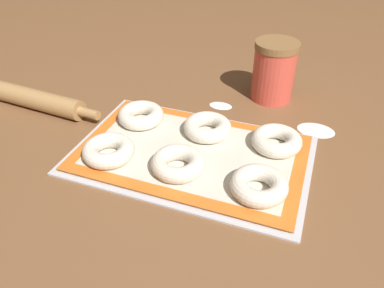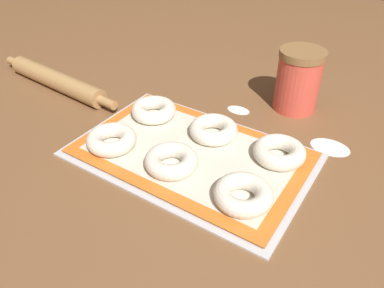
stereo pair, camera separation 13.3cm
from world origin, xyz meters
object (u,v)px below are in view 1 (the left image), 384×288
Objects in this scene: bagel_front_left at (109,150)px; bagel_back_center at (206,127)px; bagel_back_left at (141,115)px; flour_canister at (274,71)px; bagel_front_center at (178,163)px; bagel_back_right at (276,141)px; bagel_front_right at (259,185)px; rolling_pin at (24,96)px; baking_tray at (192,153)px.

bagel_front_left is 0.21m from bagel_back_center.
flour_canister is (0.25, 0.23, 0.05)m from bagel_back_left.
bagel_front_center is 0.21m from bagel_back_right.
bagel_front_right and bagel_back_center have the same top height.
rolling_pin is at bearing -156.08° from flour_canister.
flour_canister is (-0.05, 0.22, 0.05)m from bagel_back_right.
bagel_back_right reaches higher than baking_tray.
bagel_back_left is (-0.14, 0.13, 0.00)m from bagel_front_center.
bagel_back_center is at bearing 2.72° from rolling_pin.
rolling_pin is (-0.55, -0.25, -0.05)m from flour_canister.
bagel_front_left is 0.33m from rolling_pin.
baking_tray is 0.16m from bagel_back_left.
rolling_pin is at bearing -177.28° from bagel_back_center.
bagel_back_center is at bearing -113.49° from flour_canister.
bagel_back_left is at bearing -177.84° from bagel_back_center.
rolling_pin reaches higher than bagel_front_left.
baking_tray is 4.61× the size of bagel_front_right.
flour_canister is at bearing 97.18° from bagel_front_right.
bagel_back_right is at bearing 0.96° from bagel_back_center.
bagel_back_left is at bearing 137.85° from bagel_front_center.
flour_canister is 0.34× the size of rolling_pin.
bagel_back_left is (-0.14, 0.06, 0.02)m from baking_tray.
bagel_front_left is at bearing -21.71° from rolling_pin.
baking_tray is at bearing -5.79° from rolling_pin.
bagel_front_center is at bearing -13.98° from rolling_pin.
flour_canister reaches higher than bagel_back_center.
bagel_back_right is 0.23m from flour_canister.
bagel_front_right is at bearing 0.58° from bagel_front_left.
bagel_front_center and bagel_back_right have the same top height.
bagel_front_left and bagel_front_right have the same top height.
bagel_back_left is at bearing 156.79° from baking_tray.
bagel_back_center is 0.70× the size of flour_canister.
bagel_front_right is 1.00× the size of bagel_back_left.
rolling_pin is (-0.45, 0.11, -0.00)m from bagel_front_center.
baking_tray is 1.08× the size of rolling_pin.
bagel_front_right is 0.14m from bagel_back_right.
flour_canister reaches higher than bagel_front_right.
baking_tray is 0.07m from bagel_front_center.
flour_canister reaches higher than bagel_back_right.
bagel_front_left reaches higher than baking_tray.
bagel_front_center is at bearing -106.74° from flour_canister.
flour_canister is at bearing 103.03° from bagel_back_right.
bagel_front_right is (0.15, -0.01, 0.00)m from bagel_front_center.
bagel_back_left is 0.30m from bagel_back_right.
baking_tray is 4.61× the size of bagel_front_left.
bagel_front_right and bagel_back_right have the same top height.
bagel_back_right is at bearing -76.97° from flour_canister.
baking_tray is 0.07m from bagel_back_center.
flour_canister is 0.61m from rolling_pin.
bagel_back_right is at bearing 25.94° from bagel_front_left.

